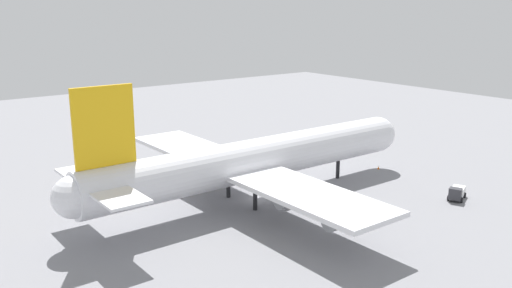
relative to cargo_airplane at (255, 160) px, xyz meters
name	(u,v)px	position (x,y,z in m)	size (l,w,h in m)	color
ground_plane	(256,199)	(0.16, 0.00, -6.86)	(266.61, 266.61, 0.00)	gray
cargo_airplane	(255,160)	(0.00, 0.00, 0.00)	(66.65, 58.31, 21.25)	silver
fuel_truck	(457,193)	(26.87, -20.35, -5.68)	(5.04, 3.65, 2.35)	#333338
safety_cone_nose	(378,168)	(30.16, -0.85, -6.56)	(0.42, 0.42, 0.61)	orange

